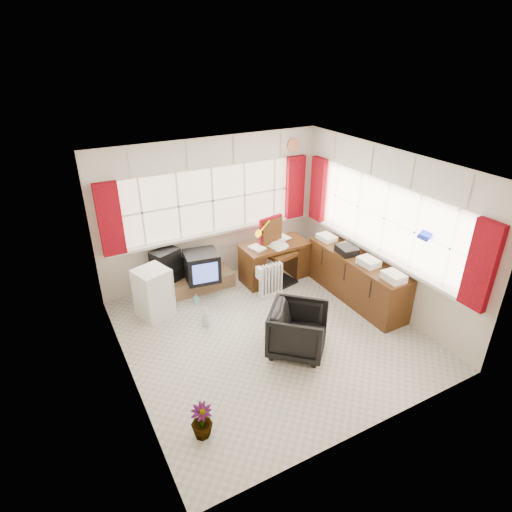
{
  "coord_description": "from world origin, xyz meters",
  "views": [
    {
      "loc": [
        -2.6,
        -4.37,
        3.87
      ],
      "look_at": [
        0.06,
        0.55,
        1.03
      ],
      "focal_mm": 30.0,
      "sensor_mm": 36.0,
      "label": 1
    }
  ],
  "objects": [
    {
      "name": "credenza",
      "position": [
        1.73,
        0.2,
        0.39
      ],
      "size": [
        0.5,
        2.0,
        0.85
      ],
      "color": "#4A2D11",
      "rests_on": "ground"
    },
    {
      "name": "desk_lamp",
      "position": [
        0.71,
        1.42,
        1.01
      ],
      "size": [
        0.19,
        0.17,
        0.47
      ],
      "color": "#E7B609",
      "rests_on": "desk"
    },
    {
      "name": "mini_fridge",
      "position": [
        -1.33,
        1.3,
        0.4
      ],
      "size": [
        0.58,
        0.58,
        0.79
      ],
      "color": "white",
      "rests_on": "ground"
    },
    {
      "name": "window_right",
      "position": [
        1.94,
        0.0,
        0.95
      ],
      "size": [
        0.12,
        3.7,
        3.6
      ],
      "color": "beige",
      "rests_on": "room_walls"
    },
    {
      "name": "room_walls",
      "position": [
        0.0,
        0.0,
        1.5
      ],
      "size": [
        4.0,
        4.0,
        4.0
      ],
      "color": "beige",
      "rests_on": "ground"
    },
    {
      "name": "radiator",
      "position": [
        0.52,
        0.9,
        0.24
      ],
      "size": [
        0.4,
        0.17,
        0.6
      ],
      "color": "white",
      "rests_on": "ground"
    },
    {
      "name": "file_tray",
      "position": [
        1.67,
        0.42,
        0.81
      ],
      "size": [
        0.31,
        0.38,
        0.12
      ],
      "primitive_type": "cube",
      "rotation": [
        0.0,
        0.0,
        -0.13
      ],
      "color": "black",
      "rests_on": "credenza"
    },
    {
      "name": "flower_vase",
      "position": [
        -1.55,
        -1.21,
        0.21
      ],
      "size": [
        0.29,
        0.29,
        0.42
      ],
      "primitive_type": "imported",
      "rotation": [
        0.0,
        0.0,
        -0.29
      ],
      "color": "black",
      "rests_on": "ground"
    },
    {
      "name": "task_chair",
      "position": [
        0.87,
        1.36,
        0.62
      ],
      "size": [
        0.58,
        0.61,
        1.17
      ],
      "color": "black",
      "rests_on": "ground"
    },
    {
      "name": "spray_bottle_a",
      "position": [
        -0.75,
        0.65,
        0.16
      ],
      "size": [
        0.17,
        0.17,
        0.32
      ],
      "primitive_type": "imported",
      "rotation": [
        0.0,
        0.0,
        0.5
      ],
      "color": "silver",
      "rests_on": "ground"
    },
    {
      "name": "spray_bottle_b",
      "position": [
        -0.66,
        1.28,
        0.09
      ],
      "size": [
        0.08,
        0.09,
        0.18
      ],
      "primitive_type": "imported",
      "rotation": [
        0.0,
        0.0,
        -0.06
      ],
      "color": "#7FBEB7",
      "rests_on": "ground"
    },
    {
      "name": "hifi_stack",
      "position": [
        -0.95,
        1.81,
        0.51
      ],
      "size": [
        0.62,
        0.52,
        0.56
      ],
      "color": "black",
      "rests_on": "tv_bench"
    },
    {
      "name": "tv_bench",
      "position": [
        -0.55,
        1.72,
        0.12
      ],
      "size": [
        1.4,
        0.5,
        0.25
      ],
      "primitive_type": "cube",
      "color": "olive",
      "rests_on": "ground"
    },
    {
      "name": "curtains",
      "position": [
        0.92,
        0.93,
        1.46
      ],
      "size": [
        3.83,
        3.83,
        1.15
      ],
      "color": "maroon",
      "rests_on": "room_walls"
    },
    {
      "name": "desk",
      "position": [
        0.89,
        1.39,
        0.38
      ],
      "size": [
        1.2,
        0.61,
        0.73
      ],
      "color": "#4A2D11",
      "rests_on": "ground"
    },
    {
      "name": "crt_tv",
      "position": [
        -0.42,
        1.56,
        0.5
      ],
      "size": [
        0.61,
        0.58,
        0.49
      ],
      "color": "black",
      "rests_on": "tv_bench"
    },
    {
      "name": "overhead_cabinets",
      "position": [
        0.98,
        0.98,
        2.25
      ],
      "size": [
        3.98,
        3.98,
        0.48
      ],
      "color": "silver",
      "rests_on": "room_walls"
    },
    {
      "name": "office_chair",
      "position": [
        0.14,
        -0.49,
        0.34
      ],
      "size": [
        1.05,
        1.05,
        0.69
      ],
      "primitive_type": "imported",
      "rotation": [
        0.0,
        0.0,
        0.83
      ],
      "color": "black",
      "rests_on": "ground"
    },
    {
      "name": "window_back",
      "position": [
        0.0,
        1.94,
        0.95
      ],
      "size": [
        3.7,
        0.12,
        3.6
      ],
      "color": "beige",
      "rests_on": "room_walls"
    },
    {
      "name": "ground",
      "position": [
        0.0,
        0.0,
        0.0
      ],
      "size": [
        4.0,
        4.0,
        0.0
      ],
      "primitive_type": "plane",
      "color": "beige",
      "rests_on": "ground"
    }
  ]
}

